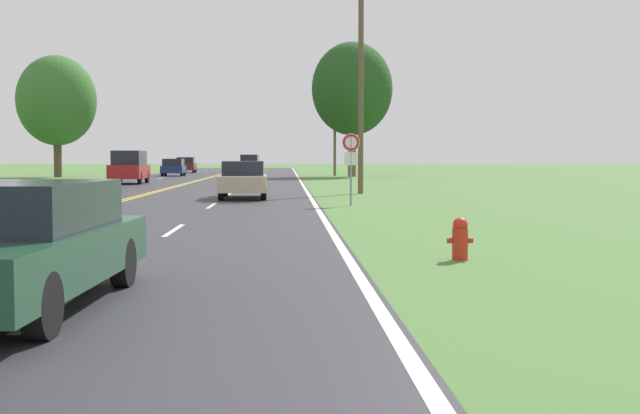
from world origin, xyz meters
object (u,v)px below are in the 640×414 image
at_px(tree_behind_sign, 352,89).
at_px(fire_hydrant, 460,238).
at_px(car_maroon_sedan_horizon, 186,165).
at_px(car_champagne_sedan_mid_near, 244,179).
at_px(car_dark_blue_hatchback_receding, 173,167).
at_px(traffic_sign, 351,151).
at_px(car_dark_green_sedan_nearest, 14,243).
at_px(car_silver_van_distant, 250,164).
at_px(tree_left_verge, 57,101).
at_px(car_red_suv_mid_far, 129,166).

bearing_deg(tree_behind_sign, fire_hydrant, -92.95).
relative_size(tree_behind_sign, car_maroon_sedan_horizon, 2.65).
xyz_separation_m(fire_hydrant, car_champagne_sedan_mid_near, (-4.43, 19.31, 0.43)).
bearing_deg(car_dark_blue_hatchback_receding, traffic_sign, -165.84).
height_order(car_dark_blue_hatchback_receding, car_maroon_sedan_horizon, car_maroon_sedan_horizon).
bearing_deg(car_dark_green_sedan_nearest, car_silver_van_distant, -177.08).
distance_m(tree_behind_sign, car_champagne_sedan_mid_near, 37.09).
height_order(tree_left_verge, car_champagne_sedan_mid_near, tree_left_verge).
xyz_separation_m(tree_left_verge, car_dark_blue_hatchback_receding, (8.94, 3.61, -5.46)).
bearing_deg(car_champagne_sedan_mid_near, fire_hydrant, 11.84).
relative_size(car_red_suv_mid_far, car_silver_van_distant, 0.98).
bearing_deg(car_champagne_sedan_mid_near, car_dark_blue_hatchback_receding, -169.18).
height_order(traffic_sign, car_silver_van_distant, traffic_sign).
relative_size(tree_behind_sign, car_red_suv_mid_far, 2.37).
distance_m(traffic_sign, car_red_suv_mid_far, 25.76).
height_order(car_red_suv_mid_far, car_maroon_sedan_horizon, car_red_suv_mid_far).
bearing_deg(tree_left_verge, car_dark_green_sedan_nearest, -74.77).
relative_size(tree_left_verge, car_maroon_sedan_horizon, 2.34).
distance_m(fire_hydrant, traffic_sign, 14.48).
height_order(traffic_sign, tree_behind_sign, tree_behind_sign).
xyz_separation_m(car_dark_green_sedan_nearest, car_red_suv_mid_far, (-6.70, 41.10, 0.36)).
xyz_separation_m(traffic_sign, tree_left_verge, (-20.92, 39.86, 4.42)).
height_order(fire_hydrant, car_dark_blue_hatchback_receding, car_dark_blue_hatchback_receding).
bearing_deg(traffic_sign, tree_left_verge, 117.69).
bearing_deg(car_dark_blue_hatchback_receding, car_dark_green_sedan_nearest, -174.89).
relative_size(fire_hydrant, car_maroon_sedan_horizon, 0.16).
distance_m(car_dark_blue_hatchback_receding, car_maroon_sedan_horizon, 14.05).
bearing_deg(car_red_suv_mid_far, car_silver_van_distant, -14.49).
bearing_deg(car_dark_green_sedan_nearest, car_maroon_sedan_horizon, -171.82).
xyz_separation_m(tree_behind_sign, car_red_suv_mid_far, (-15.21, -17.81, -6.29)).
distance_m(tree_left_verge, car_maroon_sedan_horizon, 20.23).
distance_m(car_champagne_sedan_mid_near, car_dark_blue_hatchback_receding, 39.40).
xyz_separation_m(car_dark_blue_hatchback_receding, car_maroon_sedan_horizon, (-0.64, 14.03, 0.05)).
distance_m(fire_hydrant, car_silver_van_distant, 64.42).
relative_size(fire_hydrant, car_dark_blue_hatchback_receding, 0.19).
bearing_deg(car_silver_van_distant, car_maroon_sedan_horizon, -136.56).
bearing_deg(traffic_sign, car_dark_blue_hatchback_receding, 105.41).
bearing_deg(car_dark_green_sedan_nearest, tree_behind_sign, 174.29).
relative_size(fire_hydrant, car_champagne_sedan_mid_near, 0.14).
distance_m(tree_left_verge, car_champagne_sedan_mid_near, 39.27).
height_order(car_dark_green_sedan_nearest, car_red_suv_mid_far, car_red_suv_mid_far).
xyz_separation_m(car_dark_blue_hatchback_receding, car_silver_van_distant, (6.39, 6.26, 0.19)).
distance_m(car_champagne_sedan_mid_near, car_red_suv_mid_far, 19.65).
height_order(car_dark_green_sedan_nearest, car_dark_blue_hatchback_receding, car_dark_blue_hatchback_receding).
bearing_deg(car_maroon_sedan_horizon, car_dark_green_sedan_nearest, -175.93).
bearing_deg(car_dark_green_sedan_nearest, tree_left_verge, -162.26).
xyz_separation_m(tree_behind_sign, car_dark_blue_hatchback_receding, (-15.38, 2.78, -6.57)).
distance_m(fire_hydrant, car_maroon_sedan_horizon, 73.10).
bearing_deg(car_silver_van_distant, car_dark_green_sedan_nearest, 1.73).
xyz_separation_m(car_dark_green_sedan_nearest, car_champagne_sedan_mid_near, (1.24, 23.13, 0.06)).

